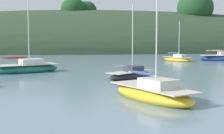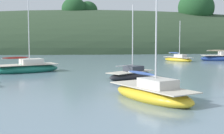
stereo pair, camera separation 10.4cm
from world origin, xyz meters
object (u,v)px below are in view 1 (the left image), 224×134
at_px(sailboat_white_near, 178,59).
at_px(sailboat_red_portside, 27,68).
at_px(sailboat_blue_center, 131,75).
at_px(sailboat_orange_cutter, 153,93).
at_px(sailboat_teal_outer, 223,58).

bearing_deg(sailboat_white_near, sailboat_red_portside, -146.45).
height_order(sailboat_blue_center, sailboat_orange_cutter, sailboat_orange_cutter).
bearing_deg(sailboat_teal_outer, sailboat_red_portside, -153.02).
relative_size(sailboat_white_near, sailboat_blue_center, 0.90).
distance_m(sailboat_red_portside, sailboat_teal_outer, 30.58).
bearing_deg(sailboat_blue_center, sailboat_teal_outer, 49.27).
bearing_deg(sailboat_red_portside, sailboat_teal_outer, 26.98).
distance_m(sailboat_teal_outer, sailboat_blue_center, 26.07).
distance_m(sailboat_white_near, sailboat_red_portside, 24.10).
relative_size(sailboat_teal_outer, sailboat_orange_cutter, 1.16).
xyz_separation_m(sailboat_teal_outer, sailboat_orange_cutter, (-17.17, -30.14, -0.00)).
xyz_separation_m(sailboat_red_portside, sailboat_blue_center, (10.24, -5.88, -0.09)).
bearing_deg(sailboat_teal_outer, sailboat_white_near, -175.57).
xyz_separation_m(sailboat_red_portside, sailboat_teal_outer, (27.25, 13.87, -0.01)).
bearing_deg(sailboat_red_portside, sailboat_blue_center, -29.89).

